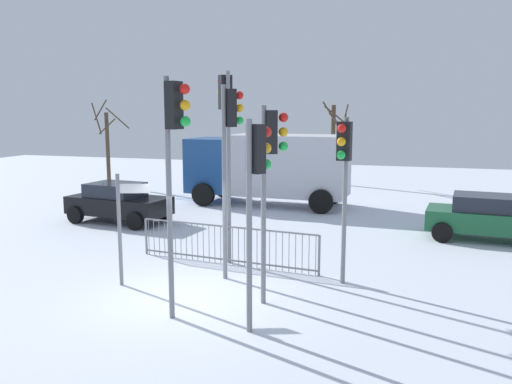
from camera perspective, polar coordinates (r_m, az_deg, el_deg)
name	(u,v)px	position (r m, az deg, el deg)	size (l,w,h in m)	color
ground_plane	(186,298)	(12.15, -7.64, -11.28)	(60.00, 60.00, 0.00)	silver
traffic_light_mid_right	(226,125)	(14.19, -3.27, 7.29)	(0.47, 0.46, 5.18)	slate
traffic_light_rear_right	(255,177)	(9.68, -0.08, 1.61)	(0.43, 0.51, 4.02)	slate
traffic_light_foreground_left	(229,139)	(12.77, -2.91, 5.81)	(0.47, 0.46, 4.77)	slate
traffic_light_foreground_right	(174,144)	(10.24, -8.90, 5.11)	(0.57, 0.35, 4.81)	slate
traffic_light_rear_left	(344,164)	(12.42, 9.51, 3.06)	(0.35, 0.57, 4.01)	slate
traffic_light_mid_left	(271,160)	(11.05, 1.58, 3.47)	(0.54, 0.38, 4.27)	slate
direction_sign_post	(122,223)	(12.86, -14.30, -3.28)	(0.75, 0.31, 2.70)	slate
pedestrian_guard_railing	(227,244)	(14.39, -3.21, -5.70)	(5.25, 0.61, 1.07)	slate
car_black_far	(118,202)	(20.32, -14.70, -1.04)	(3.98, 2.30, 1.47)	black
car_green_near	(488,217)	(18.51, 23.80, -2.47)	(3.94, 2.23, 1.47)	#195933
delivery_truck	(269,166)	(23.11, 1.39, 2.86)	(7.14, 2.95, 3.10)	silver
bare_tree_left	(107,144)	(30.09, -15.80, 5.01)	(1.85, 1.68, 4.73)	#473828
bare_tree_centre	(334,140)	(29.93, 8.45, 5.60)	(1.47, 1.79, 4.62)	#473828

